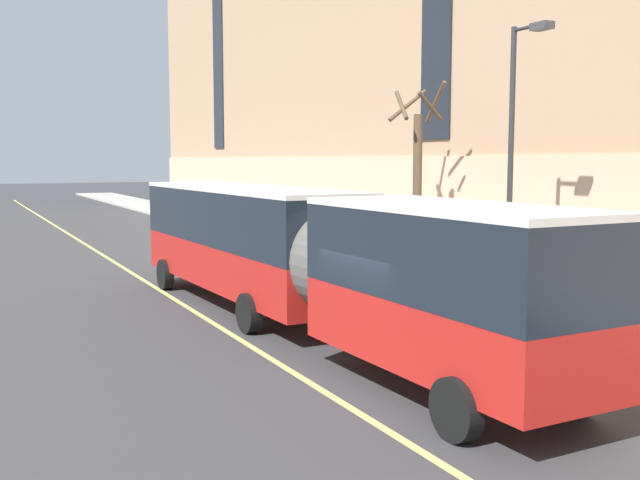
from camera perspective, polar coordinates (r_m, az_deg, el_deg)
ground_plane at (r=14.81m, az=5.34°, el=-10.62°), size 260.00×260.00×0.00m
sidewalk at (r=22.33m, az=20.03°, el=-5.04°), size 4.35×160.00×0.15m
city_bus at (r=18.53m, az=-1.51°, el=-0.77°), size 3.32×18.38×3.49m
parked_car_black_0 at (r=22.44m, az=8.02°, el=-2.84°), size 2.01×4.34×1.56m
street_tree_far_uptown at (r=27.95m, az=7.43°, el=4.88°), size 1.75×1.73×6.94m
street_lamp at (r=21.95m, az=14.73°, el=7.50°), size 0.36×1.48×7.81m
lane_centerline at (r=16.76m, az=-4.43°, el=-8.60°), size 0.16×140.00×0.01m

